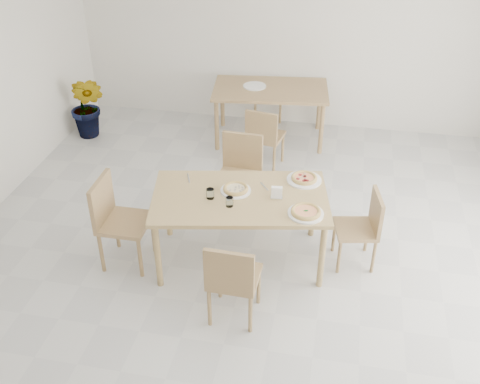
% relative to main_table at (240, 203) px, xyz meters
% --- Properties ---
extents(main_table, '(1.80, 1.23, 0.75)m').
position_rel_main_table_xyz_m(main_table, '(0.00, 0.00, 0.00)').
color(main_table, tan).
rests_on(main_table, ground).
extents(chair_south, '(0.43, 0.43, 0.85)m').
position_rel_main_table_xyz_m(chair_south, '(0.10, -0.84, -0.18)').
color(chair_south, '#A27F51').
rests_on(chair_south, ground).
extents(chair_north, '(0.47, 0.47, 0.90)m').
position_rel_main_table_xyz_m(chair_north, '(-0.17, 0.86, -0.15)').
color(chair_north, '#A27F51').
rests_on(chair_north, ground).
extents(chair_west, '(0.46, 0.46, 0.93)m').
position_rel_main_table_xyz_m(chair_west, '(-1.17, -0.25, -0.14)').
color(chair_west, '#A27F51').
rests_on(chair_west, ground).
extents(chair_east, '(0.46, 0.46, 0.79)m').
position_rel_main_table_xyz_m(chair_east, '(1.18, 0.19, -0.22)').
color(chair_east, '#A27F51').
rests_on(chair_east, ground).
extents(plate_margherita, '(0.32, 0.32, 0.02)m').
position_rel_main_table_xyz_m(plate_margherita, '(0.63, -0.17, 0.08)').
color(plate_margherita, white).
rests_on(plate_margherita, main_table).
extents(plate_mushroom, '(0.29, 0.29, 0.02)m').
position_rel_main_table_xyz_m(plate_mushroom, '(-0.06, 0.08, 0.08)').
color(plate_mushroom, white).
rests_on(plate_mushroom, main_table).
extents(plate_pepperoni, '(0.34, 0.34, 0.02)m').
position_rel_main_table_xyz_m(plate_pepperoni, '(0.56, 0.40, 0.08)').
color(plate_pepperoni, white).
rests_on(plate_pepperoni, main_table).
extents(pizza_margherita, '(0.31, 0.31, 0.03)m').
position_rel_main_table_xyz_m(pizza_margherita, '(0.63, -0.17, 0.10)').
color(pizza_margherita, '#F1CD71').
rests_on(pizza_margherita, plate_margherita).
extents(pizza_mushroom, '(0.27, 0.27, 0.03)m').
position_rel_main_table_xyz_m(pizza_mushroom, '(-0.06, 0.08, 0.11)').
color(pizza_mushroom, '#F1CD71').
rests_on(pizza_mushroom, plate_mushroom).
extents(pizza_pepperoni, '(0.25, 0.25, 0.03)m').
position_rel_main_table_xyz_m(pizza_pepperoni, '(0.56, 0.40, 0.11)').
color(pizza_pepperoni, '#F1CD71').
rests_on(pizza_pepperoni, plate_pepperoni).
extents(tumbler_a, '(0.07, 0.07, 0.09)m').
position_rel_main_table_xyz_m(tumbler_a, '(-0.06, -0.17, 0.12)').
color(tumbler_a, white).
rests_on(tumbler_a, main_table).
extents(tumbler_b, '(0.07, 0.07, 0.10)m').
position_rel_main_table_xyz_m(tumbler_b, '(-0.27, -0.08, 0.12)').
color(tumbler_b, white).
rests_on(tumbler_b, main_table).
extents(napkin_holder, '(0.12, 0.07, 0.13)m').
position_rel_main_table_xyz_m(napkin_holder, '(0.34, 0.03, 0.13)').
color(napkin_holder, silver).
rests_on(napkin_holder, main_table).
extents(fork_a, '(0.11, 0.14, 0.01)m').
position_rel_main_table_xyz_m(fork_a, '(0.20, 0.21, 0.08)').
color(fork_a, silver).
rests_on(fork_a, main_table).
extents(fork_b, '(0.08, 0.17, 0.01)m').
position_rel_main_table_xyz_m(fork_b, '(-0.56, 0.21, 0.08)').
color(fork_b, silver).
rests_on(fork_b, main_table).
extents(second_table, '(1.61, 1.04, 0.75)m').
position_rel_main_table_xyz_m(second_table, '(-0.11, 2.64, -0.01)').
color(second_table, '#A27F51').
rests_on(second_table, ground).
extents(chair_back_s, '(0.47, 0.47, 0.82)m').
position_rel_main_table_xyz_m(chair_back_s, '(-0.06, 1.82, -0.20)').
color(chair_back_s, '#A27F51').
rests_on(chair_back_s, ground).
extents(chair_back_n, '(0.44, 0.44, 0.87)m').
position_rel_main_table_xyz_m(chair_back_n, '(-0.21, 3.42, -0.17)').
color(chair_back_n, '#A27F51').
rests_on(chair_back_n, ground).
extents(plate_empty, '(0.30, 0.30, 0.02)m').
position_rel_main_table_xyz_m(plate_empty, '(-0.32, 2.65, 0.08)').
color(plate_empty, white).
rests_on(plate_empty, second_table).
extents(potted_plant, '(0.56, 0.49, 0.90)m').
position_rel_main_table_xyz_m(potted_plant, '(-2.57, 2.22, -0.23)').
color(potted_plant, '#2C6D20').
rests_on(potted_plant, ground).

